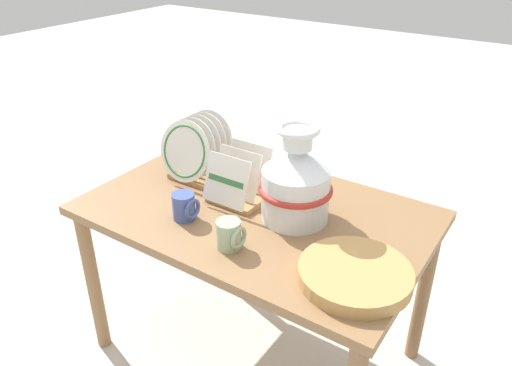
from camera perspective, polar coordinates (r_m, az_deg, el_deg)
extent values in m
plane|color=beige|center=(2.32, 0.00, -18.36)|extent=(14.00, 14.00, 0.00)
cube|color=olive|center=(1.87, 0.00, -3.44)|extent=(1.26, 0.80, 0.03)
cylinder|color=olive|center=(2.22, -18.11, -10.78)|extent=(0.06, 0.06, 0.68)
cylinder|color=olive|center=(2.60, -6.25, -3.05)|extent=(0.06, 0.06, 0.68)
cylinder|color=olive|center=(2.17, 18.57, -11.81)|extent=(0.06, 0.06, 0.68)
cylinder|color=silver|center=(1.77, 4.52, -1.33)|extent=(0.24, 0.24, 0.19)
cone|color=silver|center=(1.71, 4.69, 2.70)|extent=(0.24, 0.24, 0.08)
cylinder|color=silver|center=(1.68, 4.79, 5.05)|extent=(0.10, 0.10, 0.07)
torus|color=silver|center=(1.66, 4.84, 6.12)|extent=(0.15, 0.15, 0.02)
torus|color=#B72D23|center=(1.76, 4.55, -0.68)|extent=(0.26, 0.26, 0.02)
cube|color=tan|center=(2.10, -6.64, 0.95)|extent=(0.20, 0.16, 0.02)
cylinder|color=tan|center=(2.17, -7.01, 3.05)|extent=(0.01, 0.01, 0.06)
cylinder|color=tan|center=(2.09, -4.10, 2.16)|extent=(0.01, 0.01, 0.06)
cylinder|color=white|center=(1.99, -8.17, 3.60)|extent=(0.25, 0.08, 0.24)
torus|color=#38703D|center=(1.99, -8.21, 3.59)|extent=(0.21, 0.07, 0.21)
cylinder|color=white|center=(2.02, -7.50, 3.95)|extent=(0.25, 0.08, 0.24)
cylinder|color=white|center=(2.04, -6.85, 4.30)|extent=(0.25, 0.08, 0.24)
cylinder|color=white|center=(2.07, -6.21, 4.63)|extent=(0.25, 0.08, 0.24)
cylinder|color=white|center=(2.09, -5.59, 4.96)|extent=(0.25, 0.08, 0.24)
cube|color=tan|center=(1.92, -2.05, -1.67)|extent=(0.20, 0.16, 0.02)
cylinder|color=tan|center=(1.98, -2.60, 0.70)|extent=(0.01, 0.01, 0.06)
cylinder|color=tan|center=(1.91, 0.76, -0.37)|extent=(0.01, 0.01, 0.06)
cube|color=white|center=(1.82, -3.42, 0.24)|extent=(0.18, 0.06, 0.18)
cube|color=white|center=(1.87, -2.10, 1.09)|extent=(0.18, 0.06, 0.18)
cube|color=white|center=(1.92, -0.86, 1.90)|extent=(0.18, 0.06, 0.18)
cube|color=#38703D|center=(1.82, -3.46, 0.23)|extent=(0.16, 0.01, 0.02)
cylinder|color=tan|center=(1.55, 11.18, -10.73)|extent=(0.34, 0.34, 0.01)
cylinder|color=tan|center=(1.55, 11.21, -10.47)|extent=(0.34, 0.34, 0.01)
cylinder|color=tan|center=(1.54, 11.24, -10.20)|extent=(0.34, 0.34, 0.01)
cylinder|color=tan|center=(1.54, 11.28, -9.94)|extent=(0.34, 0.34, 0.01)
cylinder|color=tan|center=(1.53, 11.31, -9.67)|extent=(0.34, 0.34, 0.01)
cylinder|color=#42569E|center=(1.80, -8.26, -2.65)|extent=(0.08, 0.08, 0.10)
torus|color=#42569E|center=(1.78, -7.27, -2.98)|extent=(0.01, 0.08, 0.08)
cylinder|color=#9EB28E|center=(1.64, -3.15, -5.89)|extent=(0.08, 0.08, 0.10)
torus|color=#9EB28E|center=(1.62, -1.98, -6.29)|extent=(0.01, 0.08, 0.08)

